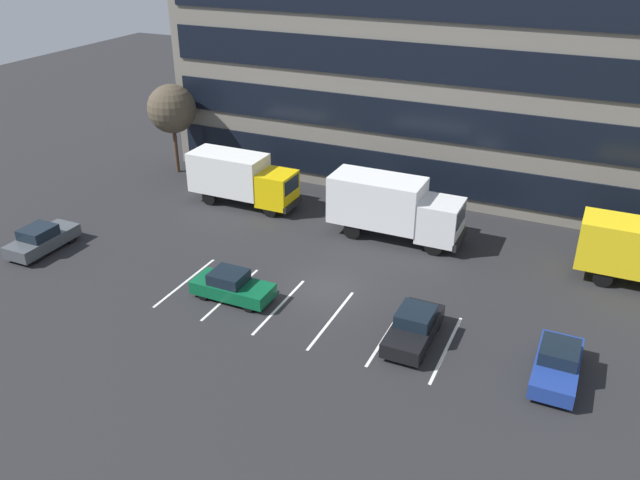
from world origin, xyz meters
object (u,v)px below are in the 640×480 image
object	(u,v)px
sedan_charcoal	(42,239)
sedan_navy	(557,364)
sedan_forest	(232,286)
sedan_black	(414,327)
box_truck_yellow	(241,177)
bare_tree	(172,109)
box_truck_white	(393,206)

from	to	relation	value
sedan_charcoal	sedan_navy	xyz separation A→B (m)	(28.14, 0.32, -0.01)
sedan_forest	sedan_black	xyz separation A→B (m)	(9.35, 0.32, 0.02)
sedan_black	box_truck_yellow	bearing A→B (deg)	145.98
sedan_charcoal	bare_tree	size ratio (longest dim) A/B	0.65
box_truck_white	bare_tree	world-z (taller)	bare_tree
sedan_black	sedan_forest	bearing A→B (deg)	-178.07
sedan_charcoal	sedan_forest	xyz separation A→B (m)	(12.60, 0.08, -0.02)
sedan_black	bare_tree	world-z (taller)	bare_tree
box_truck_white	sedan_navy	distance (m)	14.28
box_truck_yellow	sedan_forest	xyz separation A→B (m)	(5.62, -10.42, -1.21)
sedan_charcoal	sedan_black	xyz separation A→B (m)	(21.95, 0.39, -0.00)
box_truck_white	box_truck_yellow	bearing A→B (deg)	176.80
sedan_black	sedan_charcoal	bearing A→B (deg)	-178.97
sedan_navy	bare_tree	bearing A→B (deg)	154.96
sedan_forest	sedan_black	bearing A→B (deg)	1.93
sedan_charcoal	sedan_navy	size ratio (longest dim) A/B	1.01
sedan_charcoal	bare_tree	world-z (taller)	bare_tree
sedan_charcoal	bare_tree	bearing A→B (deg)	92.06
sedan_forest	sedan_black	world-z (taller)	sedan_black
box_truck_yellow	sedan_navy	distance (m)	23.51
sedan_navy	sedan_forest	bearing A→B (deg)	-179.10
box_truck_yellow	sedan_forest	world-z (taller)	box_truck_yellow
sedan_charcoal	sedan_black	bearing A→B (deg)	1.03
sedan_navy	box_truck_yellow	bearing A→B (deg)	154.31
sedan_forest	bare_tree	xyz separation A→B (m)	(-13.09, 13.62, 4.08)
box_truck_white	sedan_charcoal	world-z (taller)	box_truck_white
box_truck_white	box_truck_yellow	size ratio (longest dim) A/B	1.08
box_truck_yellow	sedan_charcoal	distance (m)	12.66
sedan_black	box_truck_white	bearing A→B (deg)	114.44
box_truck_yellow	sedan_navy	size ratio (longest dim) A/B	1.74
box_truck_white	sedan_black	distance (m)	10.53
box_truck_yellow	bare_tree	bearing A→B (deg)	156.84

